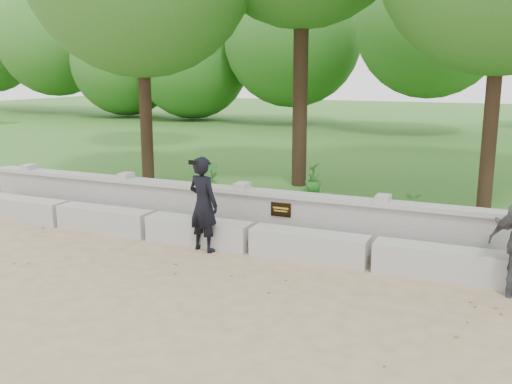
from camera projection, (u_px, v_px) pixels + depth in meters
ground at (194, 291)px, 7.78m from camera, size 80.00×80.00×0.00m
lawn at (391, 152)px, 20.27m from camera, size 40.00×22.00×0.25m
concrete_bench at (251, 238)px, 9.43m from camera, size 11.90×0.45×0.45m
parapet_wall at (268, 215)px, 10.01m from camera, size 12.50×0.35×0.90m
man_main at (203, 204)px, 9.37m from camera, size 0.66×0.60×1.59m
shrub_a at (212, 175)px, 13.16m from camera, size 0.38×0.42×0.67m
shrub_b at (325, 207)px, 10.29m from camera, size 0.37×0.39×0.55m
shrub_c at (419, 213)px, 9.79m from camera, size 0.63×0.58×0.59m
shrub_d at (313, 178)px, 12.77m from camera, size 0.38×0.42×0.68m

